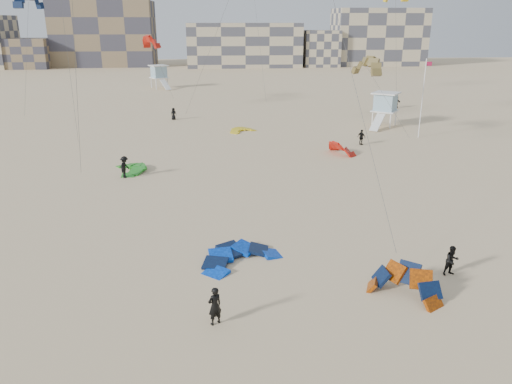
{
  "coord_description": "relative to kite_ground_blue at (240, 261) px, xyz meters",
  "views": [
    {
      "loc": [
        2.01,
        -19.66,
        12.57
      ],
      "look_at": [
        3.98,
        6.0,
        3.71
      ],
      "focal_mm": 35.0,
      "sensor_mm": 36.0,
      "label": 1
    }
  ],
  "objects": [
    {
      "name": "ground",
      "position": [
        -3.02,
        -5.19,
        0.0
      ],
      "size": [
        320.0,
        320.0,
        0.0
      ],
      "primitive_type": "plane",
      "color": "#D5B78F",
      "rests_on": "ground"
    },
    {
      "name": "kite_ground_blue",
      "position": [
        0.0,
        0.0,
        0.0
      ],
      "size": [
        6.09,
        6.16,
        1.97
      ],
      "primitive_type": null,
      "rotation": [
        0.22,
        0.0,
        0.57
      ],
      "color": "#0750F7",
      "rests_on": "ground"
    },
    {
      "name": "kite_ground_orange",
      "position": [
        7.7,
        -4.31,
        0.0
      ],
      "size": [
        4.98,
        4.98,
        3.56
      ],
      "primitive_type": null,
      "rotation": [
        0.93,
        0.0,
        -0.7
      ],
      "color": "#D24D02",
      "rests_on": "ground"
    },
    {
      "name": "kite_ground_green",
      "position": [
        -8.89,
        18.26,
        0.0
      ],
      "size": [
        4.93,
        4.76,
        1.4
      ],
      "primitive_type": null,
      "rotation": [
        0.17,
        0.0,
        -1.27
      ],
      "color": "green",
      "rests_on": "ground"
    },
    {
      "name": "kite_ground_red_far",
      "position": [
        11.2,
        22.7,
        0.0
      ],
      "size": [
        4.47,
        4.44,
        3.46
      ],
      "primitive_type": null,
      "rotation": [
        0.82,
        0.0,
        1.98
      ],
      "color": "red",
      "rests_on": "ground"
    },
    {
      "name": "kite_ground_yellow",
      "position": [
        1.86,
        33.97,
        0.0
      ],
      "size": [
        4.42,
        4.46,
        1.2
      ],
      "primitive_type": null,
      "rotation": [
        0.17,
        0.0,
        0.62
      ],
      "color": "yellow",
      "rests_on": "ground"
    },
    {
      "name": "kitesurfer_main",
      "position": [
        -1.35,
        -5.99,
        0.89
      ],
      "size": [
        0.78,
        0.7,
        1.78
      ],
      "primitive_type": "imported",
      "rotation": [
        0.0,
        0.0,
        3.68
      ],
      "color": "black",
      "rests_on": "ground"
    },
    {
      "name": "kitesurfer_b",
      "position": [
        10.9,
        -2.45,
        0.81
      ],
      "size": [
        0.9,
        0.77,
        1.61
      ],
      "primitive_type": "imported",
      "rotation": [
        0.0,
        0.0,
        0.22
      ],
      "color": "black",
      "rests_on": "ground"
    },
    {
      "name": "kitesurfer_c",
      "position": [
        -8.94,
        16.17,
        0.93
      ],
      "size": [
        1.0,
        1.34,
        1.86
      ],
      "primitive_type": "imported",
      "rotation": [
        0.0,
        0.0,
        1.28
      ],
      "color": "black",
      "rests_on": "ground"
    },
    {
      "name": "kitesurfer_d",
      "position": [
        14.18,
        26.19,
        0.83
      ],
      "size": [
        0.92,
        1.01,
        1.66
      ],
      "primitive_type": "imported",
      "rotation": [
        0.0,
        0.0,
        2.25
      ],
      "color": "black",
      "rests_on": "ground"
    },
    {
      "name": "kitesurfer_e",
      "position": [
        -6.93,
        42.2,
        0.8
      ],
      "size": [
        0.92,
        0.79,
        1.59
      ],
      "primitive_type": "imported",
      "rotation": [
        0.0,
        0.0,
        0.44
      ],
      "color": "black",
      "rests_on": "ground"
    },
    {
      "name": "kitesurfer_f",
      "position": [
        26.08,
        49.3,
        0.92
      ],
      "size": [
        1.31,
        1.75,
        1.83
      ],
      "primitive_type": "imported",
      "rotation": [
        0.0,
        0.0,
        -1.06
      ],
      "color": "black",
      "rests_on": "ground"
    },
    {
      "name": "kite_fly_olive",
      "position": [
        14.43,
        26.75,
        8.0
      ],
      "size": [
        6.87,
        4.82,
        8.54
      ],
      "rotation": [
        0.0,
        0.0,
        -1.11
      ],
      "color": "brown",
      "rests_on": "ground"
    },
    {
      "name": "kite_fly_navy",
      "position": [
        -23.88,
        42.56,
        14.79
      ],
      "size": [
        5.24,
        5.28,
        15.12
      ],
      "rotation": [
        0.0,
        0.0,
        1.11
      ],
      "color": "#081B3D",
      "rests_on": "ground"
    },
    {
      "name": "kite_fly_red",
      "position": [
        -10.76,
        53.95,
        9.4
      ],
      "size": [
        5.42,
        5.1,
        9.96
      ],
      "rotation": [
        0.0,
        0.0,
        2.2
      ],
      "color": "red",
      "rests_on": "ground"
    },
    {
      "name": "lifeguard_tower_near",
      "position": [
        19.81,
        35.88,
        2.08
      ],
      "size": [
        4.14,
        6.32,
        4.2
      ],
      "rotation": [
        0.0,
        0.0,
        -0.61
      ],
      "color": "white",
      "rests_on": "ground"
    },
    {
      "name": "lifeguard_tower_far",
      "position": [
        -12.31,
        75.85,
        2.18
      ],
      "size": [
        4.23,
        6.62,
        4.41
      ],
      "rotation": [
        0.0,
        0.0,
        0.5
      ],
      "color": "white",
      "rests_on": "ground"
    },
    {
      "name": "flagpole",
      "position": [
        21.69,
        29.23,
        4.55
      ],
      "size": [
        0.71,
        0.11,
        8.7
      ],
      "color": "white",
      "rests_on": "ground"
    },
    {
      "name": "condo_west_b",
      "position": [
        -33.02,
        128.81,
        9.0
      ],
      "size": [
        28.0,
        14.0,
        18.0
      ],
      "primitive_type": "cube",
      "color": "#7B664A",
      "rests_on": "ground"
    },
    {
      "name": "condo_mid",
      "position": [
        6.98,
        124.81,
        6.0
      ],
      "size": [
        32.0,
        16.0,
        12.0
      ],
      "primitive_type": "cube",
      "color": "#BDAC8A",
      "rests_on": "ground"
    },
    {
      "name": "condo_east",
      "position": [
        46.98,
        126.81,
        8.0
      ],
      "size": [
        26.0,
        14.0,
        16.0
      ],
      "primitive_type": "cube",
      "color": "#BDAC8A",
      "rests_on": "ground"
    },
    {
      "name": "condo_fill_left",
      "position": [
        -53.02,
        122.81,
        4.0
      ],
      "size": [
        12.0,
        10.0,
        8.0
      ],
      "primitive_type": "cube",
      "color": "#7B664A",
      "rests_on": "ground"
    },
    {
      "name": "condo_fill_right",
      "position": [
        28.98,
        122.81,
        5.0
      ],
      "size": [
        10.0,
        10.0,
        10.0
      ],
      "primitive_type": "cube",
      "color": "#BDAC8A",
      "rests_on": "ground"
    }
  ]
}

